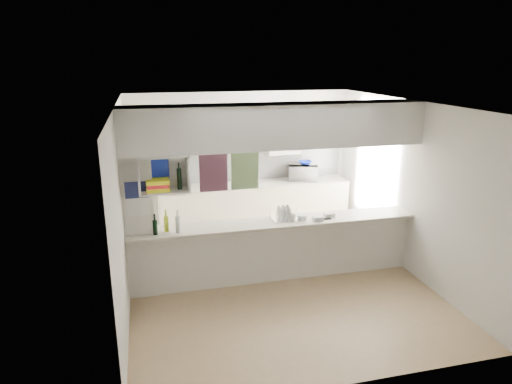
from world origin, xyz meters
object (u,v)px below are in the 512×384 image
object	(u,v)px
microwave	(303,172)
dish_rack	(286,213)
wine_bottles	(167,225)
bowl	(305,163)

from	to	relation	value
microwave	dish_rack	world-z (taller)	microwave
microwave	dish_rack	distance (m)	2.27
dish_rack	wine_bottles	size ratio (longest dim) A/B	1.19
wine_bottles	microwave	bearing A→B (deg)	38.98
microwave	bowl	xyz separation A→B (m)	(0.05, 0.04, 0.18)
microwave	wine_bottles	bearing A→B (deg)	56.23
microwave	bowl	world-z (taller)	bowl
microwave	dish_rack	size ratio (longest dim) A/B	1.26
bowl	wine_bottles	distance (m)	3.55
wine_bottles	bowl	bearing A→B (deg)	38.93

